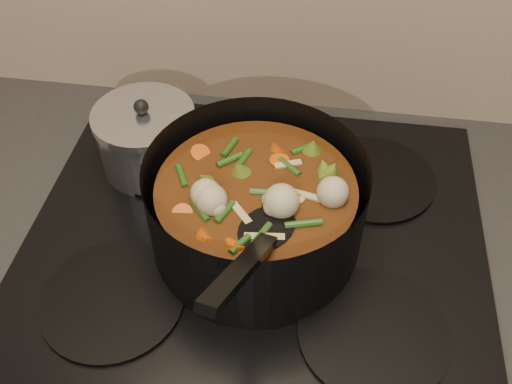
# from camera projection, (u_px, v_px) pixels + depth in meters

# --- Properties ---
(stovetop) EXTENTS (0.62, 0.54, 0.03)m
(stovetop) POSITION_uv_depth(u_px,v_px,m) (255.00, 238.00, 0.79)
(stovetop) COLOR black
(stovetop) RESTS_ON counter
(stockpot) EXTENTS (0.36, 0.42, 0.20)m
(stockpot) POSITION_uv_depth(u_px,v_px,m) (256.00, 209.00, 0.73)
(stockpot) COLOR black
(stockpot) RESTS_ON stovetop
(saucepan) EXTENTS (0.15, 0.15, 0.12)m
(saucepan) POSITION_uv_depth(u_px,v_px,m) (147.00, 139.00, 0.84)
(saucepan) COLOR silver
(saucepan) RESTS_ON stovetop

